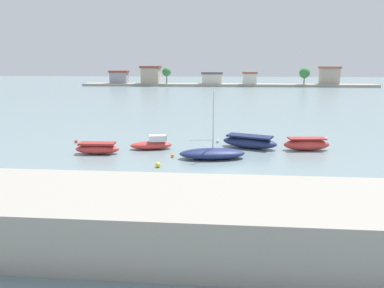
{
  "coord_description": "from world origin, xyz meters",
  "views": [
    {
      "loc": [
        -0.55,
        -23.47,
        7.67
      ],
      "look_at": [
        -3.29,
        7.73,
        0.82
      ],
      "focal_mm": 34.54,
      "sensor_mm": 36.0,
      "label": 1
    }
  ],
  "objects_px": {
    "moored_boat_4": "(307,144)",
    "mooring_buoy_1": "(218,141)",
    "mooring_buoy_0": "(326,138)",
    "moored_boat_1": "(152,144)",
    "moored_boat_2": "(212,153)",
    "moored_boat_0": "(97,148)",
    "mooring_buoy_4": "(76,141)",
    "mooring_buoy_3": "(172,156)",
    "mooring_buoy_2": "(158,165)",
    "moored_boat_3": "(249,142)"
  },
  "relations": [
    {
      "from": "moored_boat_2",
      "to": "moored_boat_0",
      "type": "bearing_deg",
      "value": 167.15
    },
    {
      "from": "moored_boat_0",
      "to": "mooring_buoy_4",
      "type": "height_order",
      "value": "moored_boat_0"
    },
    {
      "from": "mooring_buoy_0",
      "to": "mooring_buoy_4",
      "type": "xyz_separation_m",
      "value": [
        -25.0,
        -3.8,
        0.01
      ]
    },
    {
      "from": "moored_boat_1",
      "to": "mooring_buoy_4",
      "type": "xyz_separation_m",
      "value": [
        -8.02,
        1.98,
        -0.31
      ]
    },
    {
      "from": "moored_boat_3",
      "to": "moored_boat_4",
      "type": "relative_size",
      "value": 1.28
    },
    {
      "from": "mooring_buoy_2",
      "to": "moored_boat_0",
      "type": "bearing_deg",
      "value": 147.8
    },
    {
      "from": "moored_boat_2",
      "to": "moored_boat_4",
      "type": "distance_m",
      "value": 9.19
    },
    {
      "from": "moored_boat_3",
      "to": "mooring_buoy_4",
      "type": "distance_m",
      "value": 16.93
    },
    {
      "from": "moored_boat_3",
      "to": "mooring_buoy_1",
      "type": "xyz_separation_m",
      "value": [
        -2.99,
        2.16,
        -0.42
      ]
    },
    {
      "from": "mooring_buoy_0",
      "to": "mooring_buoy_1",
      "type": "height_order",
      "value": "mooring_buoy_1"
    },
    {
      "from": "mooring_buoy_3",
      "to": "moored_boat_0",
      "type": "bearing_deg",
      "value": 174.48
    },
    {
      "from": "mooring_buoy_0",
      "to": "mooring_buoy_2",
      "type": "height_order",
      "value": "mooring_buoy_2"
    },
    {
      "from": "moored_boat_1",
      "to": "mooring_buoy_2",
      "type": "distance_m",
      "value": 6.17
    },
    {
      "from": "moored_boat_2",
      "to": "moored_boat_3",
      "type": "xyz_separation_m",
      "value": [
        3.31,
        4.26,
        0.13
      ]
    },
    {
      "from": "moored_boat_1",
      "to": "moored_boat_4",
      "type": "distance_m",
      "value": 13.98
    },
    {
      "from": "moored_boat_4",
      "to": "moored_boat_0",
      "type": "bearing_deg",
      "value": -176.32
    },
    {
      "from": "moored_boat_1",
      "to": "moored_boat_0",
      "type": "bearing_deg",
      "value": -165.67
    },
    {
      "from": "mooring_buoy_2",
      "to": "mooring_buoy_0",
      "type": "bearing_deg",
      "value": 37.34
    },
    {
      "from": "moored_boat_2",
      "to": "mooring_buoy_2",
      "type": "height_order",
      "value": "moored_boat_2"
    },
    {
      "from": "moored_boat_1",
      "to": "moored_boat_2",
      "type": "relative_size",
      "value": 0.71
    },
    {
      "from": "mooring_buoy_0",
      "to": "mooring_buoy_3",
      "type": "height_order",
      "value": "mooring_buoy_0"
    },
    {
      "from": "moored_boat_0",
      "to": "mooring_buoy_0",
      "type": "height_order",
      "value": "moored_boat_0"
    },
    {
      "from": "mooring_buoy_2",
      "to": "moored_boat_3",
      "type": "bearing_deg",
      "value": 44.72
    },
    {
      "from": "moored_boat_2",
      "to": "mooring_buoy_1",
      "type": "xyz_separation_m",
      "value": [
        0.32,
        6.42,
        -0.29
      ]
    },
    {
      "from": "mooring_buoy_3",
      "to": "mooring_buoy_0",
      "type": "bearing_deg",
      "value": 30.31
    },
    {
      "from": "moored_boat_2",
      "to": "mooring_buoy_2",
      "type": "relative_size",
      "value": 14.03
    },
    {
      "from": "moored_boat_4",
      "to": "mooring_buoy_1",
      "type": "xyz_separation_m",
      "value": [
        -8.06,
        2.65,
        -0.41
      ]
    },
    {
      "from": "moored_boat_2",
      "to": "mooring_buoy_0",
      "type": "xyz_separation_m",
      "value": [
        11.4,
        8.78,
        -0.29
      ]
    },
    {
      "from": "moored_boat_4",
      "to": "mooring_buoy_1",
      "type": "distance_m",
      "value": 8.49
    },
    {
      "from": "moored_boat_1",
      "to": "moored_boat_2",
      "type": "height_order",
      "value": "moored_boat_2"
    },
    {
      "from": "mooring_buoy_1",
      "to": "moored_boat_4",
      "type": "bearing_deg",
      "value": -18.19
    },
    {
      "from": "mooring_buoy_1",
      "to": "mooring_buoy_4",
      "type": "xyz_separation_m",
      "value": [
        -13.92,
        -1.45,
        0.01
      ]
    },
    {
      "from": "mooring_buoy_1",
      "to": "mooring_buoy_3",
      "type": "height_order",
      "value": "mooring_buoy_1"
    },
    {
      "from": "mooring_buoy_2",
      "to": "mooring_buoy_3",
      "type": "relative_size",
      "value": 1.46
    },
    {
      "from": "moored_boat_3",
      "to": "mooring_buoy_1",
      "type": "bearing_deg",
      "value": 165.17
    },
    {
      "from": "moored_boat_2",
      "to": "moored_boat_4",
      "type": "xyz_separation_m",
      "value": [
        8.38,
        3.78,
        0.11
      ]
    },
    {
      "from": "mooring_buoy_0",
      "to": "mooring_buoy_1",
      "type": "relative_size",
      "value": 1.0
    },
    {
      "from": "mooring_buoy_1",
      "to": "mooring_buoy_2",
      "type": "relative_size",
      "value": 0.72
    },
    {
      "from": "mooring_buoy_0",
      "to": "mooring_buoy_1",
      "type": "distance_m",
      "value": 11.33
    },
    {
      "from": "moored_boat_4",
      "to": "moored_boat_2",
      "type": "bearing_deg",
      "value": -161.23
    },
    {
      "from": "mooring_buoy_2",
      "to": "mooring_buoy_4",
      "type": "xyz_separation_m",
      "value": [
        -9.61,
        7.94,
        -0.05
      ]
    },
    {
      "from": "mooring_buoy_3",
      "to": "moored_boat_3",
      "type": "bearing_deg",
      "value": 31.67
    },
    {
      "from": "moored_boat_4",
      "to": "mooring_buoy_3",
      "type": "height_order",
      "value": "moored_boat_4"
    },
    {
      "from": "moored_boat_2",
      "to": "mooring_buoy_0",
      "type": "relative_size",
      "value": 19.45
    },
    {
      "from": "moored_boat_2",
      "to": "mooring_buoy_0",
      "type": "height_order",
      "value": "moored_boat_2"
    },
    {
      "from": "mooring_buoy_3",
      "to": "mooring_buoy_4",
      "type": "distance_m",
      "value": 11.34
    },
    {
      "from": "moored_boat_4",
      "to": "mooring_buoy_2",
      "type": "bearing_deg",
      "value": -156.9
    },
    {
      "from": "mooring_buoy_1",
      "to": "mooring_buoy_4",
      "type": "height_order",
      "value": "mooring_buoy_4"
    },
    {
      "from": "moored_boat_3",
      "to": "mooring_buoy_4",
      "type": "bearing_deg",
      "value": -161.35
    },
    {
      "from": "moored_boat_1",
      "to": "mooring_buoy_4",
      "type": "bearing_deg",
      "value": 154.08
    }
  ]
}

